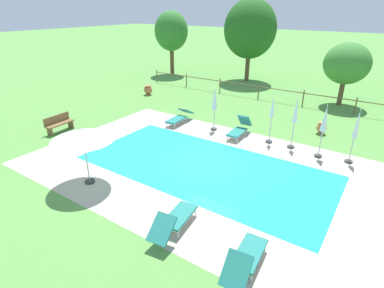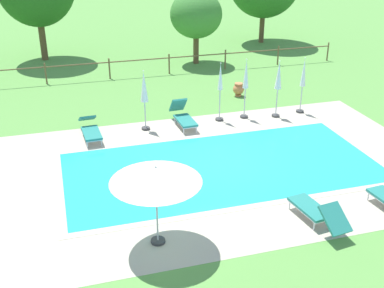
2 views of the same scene
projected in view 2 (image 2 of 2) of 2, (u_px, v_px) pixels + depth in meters
The scene contains 16 objects.
ground_plane at pixel (222, 167), 15.79m from camera, with size 160.00×160.00×0.00m, color #599342.
pool_deck_paving at pixel (222, 167), 15.79m from camera, with size 14.34×9.06×0.01m, color #B2A893.
swimming_pool_water at pixel (222, 167), 15.79m from camera, with size 10.10×4.82×0.01m, color #23A8C1.
pool_coping_rim at pixel (222, 166), 15.79m from camera, with size 10.58×5.30×0.01m.
sun_lounger_north_near_steps at pixel (183, 116), 18.80m from camera, with size 0.69×1.91×0.97m.
sun_lounger_north_mid at pixel (317, 211), 12.71m from camera, with size 0.86×2.07×0.83m.
sun_lounger_north_far at pixel (90, 129), 17.75m from camera, with size 0.70×2.09×0.73m.
patio_umbrella_open_foreground at pixel (156, 175), 11.28m from camera, with size 2.20×2.20×2.17m.
patio_umbrella_closed_row_west at pixel (246, 80), 19.06m from camera, with size 0.32×0.32×2.45m.
patio_umbrella_closed_row_mid_west at pixel (278, 79), 19.16m from camera, with size 0.32×0.32×2.35m.
patio_umbrella_closed_row_centre at pixel (220, 85), 18.84m from camera, with size 0.32×0.32×2.38m.
patio_umbrella_closed_row_mid_east at pixel (144, 90), 17.96m from camera, with size 0.32×0.32×2.35m.
patio_umbrella_closed_row_east at pixel (303, 78), 19.65m from camera, with size 0.32×0.32×2.34m.
terracotta_urn_by_tree at pixel (238, 89), 21.99m from camera, with size 0.50×0.50×0.61m.
perimeter_fence at pixel (140, 63), 24.67m from camera, with size 21.78×0.08×1.05m.
tree_east_mid at pixel (196, 15), 26.12m from camera, with size 2.83×2.83×3.97m.
Camera 2 is at (-4.87, -13.18, 7.32)m, focal length 45.23 mm.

